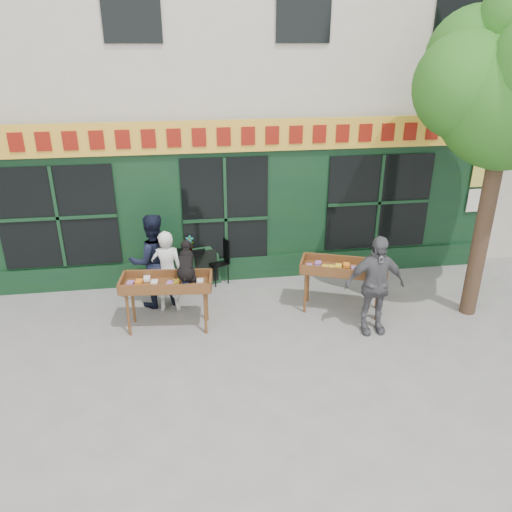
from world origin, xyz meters
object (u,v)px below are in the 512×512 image
object	(u,v)px
book_cart_right	(343,270)
man_left	(153,261)
bistro_table	(191,260)
woman	(167,271)
dog	(186,261)
book_cart_center	(167,286)
man_right	(375,285)

from	to	relation	value
book_cart_right	man_left	distance (m)	3.51
book_cart_right	bistro_table	size ratio (longest dim) A/B	2.13
woman	man_left	distance (m)	0.38
dog	man_left	bearing A→B (deg)	128.54
dog	book_cart_right	size ratio (longest dim) A/B	0.37
bistro_table	book_cart_right	bearing A→B (deg)	-28.80
book_cart_center	dog	xyz separation A→B (m)	(0.35, -0.05, 0.47)
book_cart_center	woman	xyz separation A→B (m)	(0.00, 0.65, -0.04)
bistro_table	man_left	xyz separation A→B (m)	(-0.70, -0.73, 0.36)
book_cart_center	man_left	distance (m)	0.94
dog	man_left	world-z (taller)	man_left
dog	man_right	xyz separation A→B (m)	(3.11, -0.56, -0.41)
dog	book_cart_center	bearing A→B (deg)	177.89
woman	bistro_table	xyz separation A→B (m)	(0.44, 0.98, -0.24)
man_left	man_right	bearing A→B (deg)	142.64
dog	woman	xyz separation A→B (m)	(-0.35, 0.70, -0.50)
book_cart_right	man_right	size ratio (longest dim) A/B	0.92
book_cart_center	man_left	bearing A→B (deg)	111.94
dog	book_cart_right	distance (m)	2.86
woman	book_cart_right	distance (m)	3.20
dog	bistro_table	world-z (taller)	dog
book_cart_center	dog	size ratio (longest dim) A/B	2.59
man_right	man_left	xyz separation A→B (m)	(-3.72, 1.52, 0.02)
book_cart_center	man_left	size ratio (longest dim) A/B	0.86
book_cart_center	book_cart_right	distance (m)	3.16
dog	book_cart_right	bearing A→B (deg)	9.79
book_cart_center	woman	world-z (taller)	woman
woman	man_left	size ratio (longest dim) A/B	0.87
man_right	man_left	world-z (taller)	man_left
book_cart_center	bistro_table	bearing A→B (deg)	80.84
man_right	man_left	bearing A→B (deg)	158.80
woman	dog	bearing A→B (deg)	122.58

